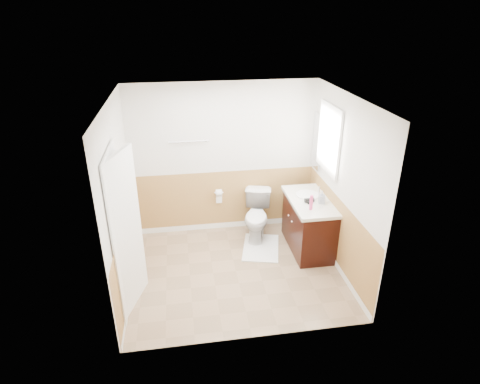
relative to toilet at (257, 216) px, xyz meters
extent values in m
plane|color=#8C7051|center=(-0.48, -0.90, -0.38)|extent=(3.00, 3.00, 0.00)
plane|color=white|center=(-0.48, -0.90, 2.12)|extent=(3.00, 3.00, 0.00)
plane|color=silver|center=(-0.48, 0.40, 0.87)|extent=(3.00, 0.00, 3.00)
plane|color=silver|center=(-0.48, -2.20, 0.87)|extent=(3.00, 0.00, 3.00)
plane|color=silver|center=(-1.98, -0.90, 0.87)|extent=(0.00, 3.00, 3.00)
plane|color=silver|center=(1.02, -0.90, 0.87)|extent=(0.00, 3.00, 3.00)
plane|color=#A78143|center=(-0.48, 0.39, 0.12)|extent=(3.00, 0.00, 3.00)
plane|color=#A78143|center=(-0.48, -2.19, 0.12)|extent=(3.00, 0.00, 3.00)
plane|color=#A78143|center=(-1.97, -0.90, 0.12)|extent=(0.00, 2.60, 2.60)
plane|color=#A78143|center=(1.01, -0.90, 0.12)|extent=(0.00, 2.60, 2.60)
imported|color=white|center=(0.00, 0.00, 0.00)|extent=(0.60, 0.83, 0.77)
cube|color=white|center=(0.00, -0.36, -0.37)|extent=(0.73, 0.91, 0.02)
cube|color=black|center=(0.73, -0.45, 0.02)|extent=(0.55, 1.10, 0.80)
sphere|color=silver|center=(0.43, -0.55, 0.17)|extent=(0.03, 0.03, 0.03)
sphere|color=white|center=(0.43, -0.35, 0.17)|extent=(0.03, 0.03, 0.03)
cube|color=beige|center=(0.72, -0.45, 0.44)|extent=(0.60, 1.15, 0.05)
cylinder|color=white|center=(0.73, -0.30, 0.48)|extent=(0.36, 0.36, 0.02)
cylinder|color=#BBBCC2|center=(0.91, -0.30, 0.54)|extent=(0.02, 0.02, 0.14)
cylinder|color=#D33672|center=(0.63, -0.76, 0.58)|extent=(0.05, 0.05, 0.22)
imported|color=#9095A2|center=(0.85, -0.59, 0.56)|extent=(0.11, 0.11, 0.19)
cylinder|color=black|center=(0.68, -0.53, 0.50)|extent=(0.14, 0.07, 0.07)
cylinder|color=black|center=(0.65, -0.59, 0.47)|extent=(0.03, 0.03, 0.07)
cube|color=silver|center=(0.99, 0.20, 1.17)|extent=(0.02, 0.35, 0.90)
cube|color=white|center=(0.99, -0.31, 1.37)|extent=(0.04, 0.80, 1.00)
cube|color=white|center=(1.00, -0.31, 1.37)|extent=(0.01, 0.70, 0.90)
cube|color=white|center=(-1.88, -1.35, 0.64)|extent=(0.29, 0.78, 2.04)
cube|color=white|center=(-1.96, -1.35, 0.65)|extent=(0.02, 0.92, 2.10)
sphere|color=silver|center=(-1.82, -1.02, 0.57)|extent=(0.06, 0.06, 0.06)
cylinder|color=silver|center=(-1.03, 0.35, 1.22)|extent=(0.62, 0.02, 0.02)
cylinder|color=silver|center=(-0.58, 0.33, 0.32)|extent=(0.14, 0.02, 0.02)
cylinder|color=white|center=(-0.58, 0.33, 0.32)|extent=(0.10, 0.11, 0.11)
cube|color=white|center=(-0.58, 0.33, 0.21)|extent=(0.10, 0.01, 0.16)
camera|label=1|loc=(-1.17, -5.63, 3.13)|focal=29.89mm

